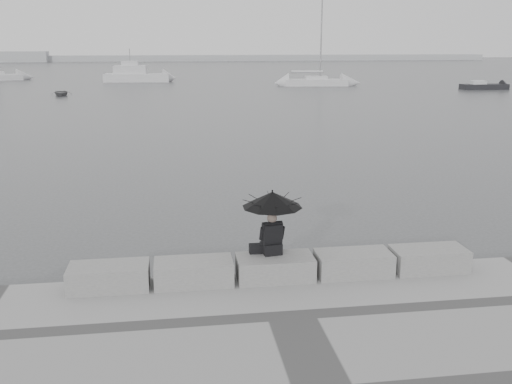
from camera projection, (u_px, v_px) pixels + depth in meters
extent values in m
plane|color=#3E4143|center=(271.00, 292.00, 12.57)|extent=(360.00, 360.00, 0.00)
cube|color=slate|center=(109.00, 277.00, 11.48)|extent=(1.60, 0.80, 0.50)
cube|color=slate|center=(194.00, 272.00, 11.71)|extent=(1.60, 0.80, 0.50)
cube|color=slate|center=(275.00, 268.00, 11.94)|extent=(1.60, 0.80, 0.50)
cube|color=slate|center=(353.00, 263.00, 12.18)|extent=(1.60, 0.80, 0.50)
cube|color=slate|center=(429.00, 259.00, 12.41)|extent=(1.60, 0.80, 0.50)
sphere|color=#726056|center=(272.00, 218.00, 11.88)|extent=(0.21, 0.21, 0.21)
cylinder|color=black|center=(272.00, 215.00, 11.85)|extent=(0.02, 0.02, 1.00)
cone|color=black|center=(272.00, 199.00, 11.77)|extent=(1.26, 1.26, 0.32)
sphere|color=black|center=(272.00, 191.00, 11.72)|extent=(0.04, 0.04, 0.04)
cube|color=black|center=(256.00, 249.00, 12.06)|extent=(0.31, 0.18, 0.20)
cube|color=#ABAEB0|center=(179.00, 58.00, 160.68)|extent=(180.00, 6.00, 1.60)
cube|color=silver|center=(316.00, 83.00, 70.96)|extent=(7.94, 3.27, 0.90)
cube|color=silver|center=(316.00, 78.00, 70.81)|extent=(2.86, 1.90, 0.50)
cylinder|color=gray|center=(317.00, 29.00, 69.32)|extent=(0.16, 0.16, 12.00)
cylinder|color=gray|center=(316.00, 73.00, 70.65)|extent=(4.32, 0.59, 0.10)
cube|color=silver|center=(137.00, 78.00, 77.90)|extent=(8.93, 3.50, 1.20)
cube|color=silver|center=(137.00, 70.00, 77.62)|extent=(4.53, 2.55, 1.20)
cube|color=silver|center=(137.00, 63.00, 77.39)|extent=(2.31, 1.77, 0.60)
cylinder|color=gray|center=(136.00, 55.00, 77.11)|extent=(0.08, 0.08, 1.60)
cube|color=black|center=(484.00, 87.00, 65.75)|extent=(5.42, 1.70, 0.70)
cube|color=silver|center=(484.00, 83.00, 65.62)|extent=(1.64, 1.23, 0.50)
imported|color=slate|center=(61.00, 93.00, 58.06)|extent=(3.21, 1.71, 0.52)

